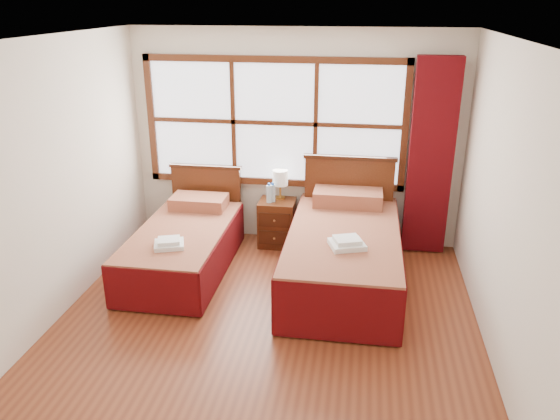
# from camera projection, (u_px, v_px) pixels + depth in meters

# --- Properties ---
(floor) EXTENTS (4.50, 4.50, 0.00)m
(floor) POSITION_uv_depth(u_px,v_px,m) (262.00, 336.00, 5.01)
(floor) COLOR brown
(floor) RESTS_ON ground
(ceiling) EXTENTS (4.50, 4.50, 0.00)m
(ceiling) POSITION_uv_depth(u_px,v_px,m) (258.00, 41.00, 4.07)
(ceiling) COLOR white
(ceiling) RESTS_ON wall_back
(wall_back) EXTENTS (4.00, 0.00, 4.00)m
(wall_back) POSITION_uv_depth(u_px,v_px,m) (295.00, 139.00, 6.61)
(wall_back) COLOR silver
(wall_back) RESTS_ON floor
(wall_left) EXTENTS (0.00, 4.50, 4.50)m
(wall_left) POSITION_uv_depth(u_px,v_px,m) (39.00, 191.00, 4.83)
(wall_left) COLOR silver
(wall_left) RESTS_ON floor
(wall_right) EXTENTS (0.00, 4.50, 4.50)m
(wall_right) POSITION_uv_depth(u_px,v_px,m) (512.00, 218.00, 4.25)
(wall_right) COLOR silver
(wall_right) RESTS_ON floor
(window) EXTENTS (3.16, 0.06, 1.56)m
(window) POSITION_uv_depth(u_px,v_px,m) (274.00, 123.00, 6.54)
(window) COLOR white
(window) RESTS_ON wall_back
(curtain) EXTENTS (0.50, 0.16, 2.30)m
(curtain) POSITION_uv_depth(u_px,v_px,m) (431.00, 158.00, 6.30)
(curtain) COLOR #57080D
(curtain) RESTS_ON wall_back
(bed_left) EXTENTS (0.98, 2.00, 0.95)m
(bed_left) POSITION_uv_depth(u_px,v_px,m) (185.00, 245.00, 6.17)
(bed_left) COLOR #37180B
(bed_left) RESTS_ON floor
(bed_right) EXTENTS (1.17, 2.28, 1.15)m
(bed_right) POSITION_uv_depth(u_px,v_px,m) (344.00, 251.00, 5.89)
(bed_right) COLOR #37180B
(bed_right) RESTS_ON floor
(nightstand) EXTENTS (0.44, 0.43, 0.58)m
(nightstand) POSITION_uv_depth(u_px,v_px,m) (277.00, 223.00, 6.77)
(nightstand) COLOR #4E2411
(nightstand) RESTS_ON floor
(towels_left) EXTENTS (0.36, 0.34, 0.09)m
(towels_left) POSITION_uv_depth(u_px,v_px,m) (169.00, 243.00, 5.60)
(towels_left) COLOR white
(towels_left) RESTS_ON bed_left
(towels_right) EXTENTS (0.40, 0.38, 0.10)m
(towels_right) POSITION_uv_depth(u_px,v_px,m) (347.00, 243.00, 5.35)
(towels_right) COLOR white
(towels_right) RESTS_ON bed_right
(lamp) EXTENTS (0.19, 0.19, 0.36)m
(lamp) POSITION_uv_depth(u_px,v_px,m) (280.00, 179.00, 6.66)
(lamp) COLOR gold
(lamp) RESTS_ON nightstand
(bottle_near) EXTENTS (0.06, 0.06, 0.25)m
(bottle_near) POSITION_uv_depth(u_px,v_px,m) (269.00, 194.00, 6.58)
(bottle_near) COLOR #A8CAD8
(bottle_near) RESTS_ON nightstand
(bottle_far) EXTENTS (0.06, 0.06, 0.24)m
(bottle_far) POSITION_uv_depth(u_px,v_px,m) (273.00, 193.00, 6.61)
(bottle_far) COLOR #A8CAD8
(bottle_far) RESTS_ON nightstand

